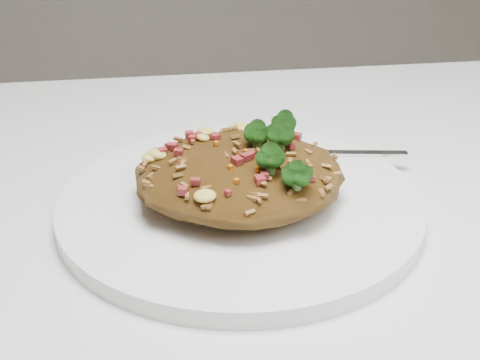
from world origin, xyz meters
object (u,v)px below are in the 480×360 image
Objects in this scene: fried_rice at (242,166)px; fork at (325,153)px; plate at (240,205)px; dining_table at (301,342)px.

fork is at bearing 37.94° from fried_rice.
fried_rice is (0.00, -0.00, 0.03)m from plate.
dining_table is 7.39× the size of fork.
fried_rice is at bearing -132.82° from fork.
dining_table is 0.17m from fork.
fork is (0.09, 0.07, 0.01)m from plate.
plate is 1.76× the size of fork.
fried_rice is at bearing -11.78° from plate.
plate is 0.11m from fork.
dining_table is 4.21× the size of plate.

